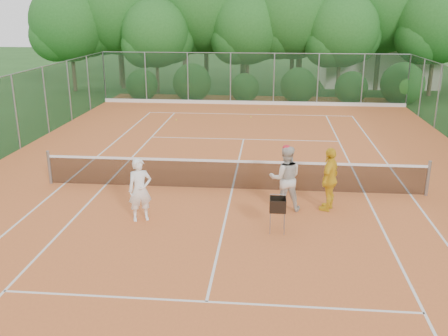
# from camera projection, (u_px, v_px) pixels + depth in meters

# --- Properties ---
(ground) EXTENTS (120.00, 120.00, 0.00)m
(ground) POSITION_uv_depth(u_px,v_px,m) (232.00, 190.00, 15.76)
(ground) COLOR #224D1B
(ground) RESTS_ON ground
(clay_court) EXTENTS (18.00, 36.00, 0.02)m
(clay_court) POSITION_uv_depth(u_px,v_px,m) (232.00, 190.00, 15.75)
(clay_court) COLOR orange
(clay_court) RESTS_ON ground
(club_building) EXTENTS (8.00, 5.00, 3.00)m
(club_building) POSITION_uv_depth(u_px,v_px,m) (377.00, 65.00, 37.27)
(club_building) COLOR beige
(club_building) RESTS_ON ground
(tennis_net) EXTENTS (11.97, 0.10, 1.10)m
(tennis_net) POSITION_uv_depth(u_px,v_px,m) (232.00, 174.00, 15.60)
(tennis_net) COLOR gray
(tennis_net) RESTS_ON clay_court
(player_white) EXTENTS (0.74, 0.63, 1.72)m
(player_white) POSITION_uv_depth(u_px,v_px,m) (140.00, 190.00, 13.21)
(player_white) COLOR white
(player_white) RESTS_ON clay_court
(player_center_grp) EXTENTS (0.96, 0.78, 1.89)m
(player_center_grp) POSITION_uv_depth(u_px,v_px,m) (285.00, 178.00, 13.88)
(player_center_grp) COLOR beige
(player_center_grp) RESTS_ON clay_court
(player_yellow) EXTENTS (0.84, 1.15, 1.81)m
(player_yellow) POSITION_uv_depth(u_px,v_px,m) (330.00, 179.00, 13.90)
(player_yellow) COLOR yellow
(player_yellow) RESTS_ON clay_court
(ball_hopper) EXTENTS (0.40, 0.40, 0.91)m
(ball_hopper) POSITION_uv_depth(u_px,v_px,m) (278.00, 205.00, 12.53)
(ball_hopper) COLOR gray
(ball_hopper) RESTS_ON clay_court
(stray_ball_a) EXTENTS (0.07, 0.07, 0.07)m
(stray_ball_a) POSITION_uv_depth(u_px,v_px,m) (176.00, 120.00, 25.51)
(stray_ball_a) COLOR yellow
(stray_ball_a) RESTS_ON clay_court
(stray_ball_b) EXTENTS (0.07, 0.07, 0.07)m
(stray_ball_b) POSITION_uv_depth(u_px,v_px,m) (259.00, 109.00, 28.18)
(stray_ball_b) COLOR #B7C72E
(stray_ball_b) RESTS_ON clay_court
(stray_ball_c) EXTENTS (0.07, 0.07, 0.07)m
(stray_ball_c) POSITION_uv_depth(u_px,v_px,m) (251.00, 117.00, 26.22)
(stray_ball_c) COLOR yellow
(stray_ball_c) RESTS_ON clay_court
(court_markings) EXTENTS (11.03, 23.83, 0.01)m
(court_markings) POSITION_uv_depth(u_px,v_px,m) (232.00, 189.00, 15.75)
(court_markings) COLOR white
(court_markings) RESTS_ON clay_court
(fence_back) EXTENTS (18.07, 0.07, 3.00)m
(fence_back) POSITION_uv_depth(u_px,v_px,m) (252.00, 79.00, 29.53)
(fence_back) COLOR #19381E
(fence_back) RESTS_ON clay_court
(tropical_treeline) EXTENTS (32.10, 8.49, 15.03)m
(tropical_treeline) POSITION_uv_depth(u_px,v_px,m) (278.00, 15.00, 33.26)
(tropical_treeline) COLOR brown
(tropical_treeline) RESTS_ON ground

